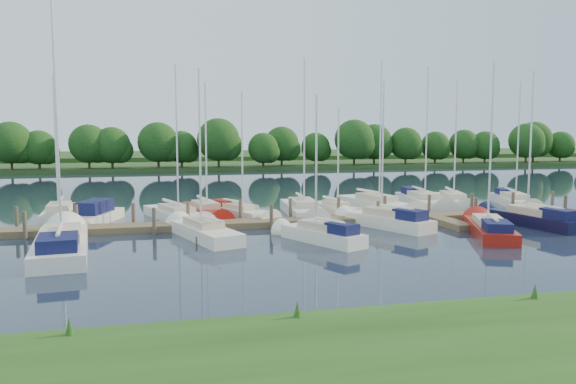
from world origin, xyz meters
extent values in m
plane|color=#1B2637|center=(0.00, 0.00, 0.00)|extent=(260.00, 260.00, 0.00)
cube|color=brown|center=(0.00, 8.00, 0.20)|extent=(40.00, 2.00, 0.40)
cube|color=brown|center=(-16.00, 5.00, 0.20)|extent=(1.20, 4.00, 0.40)
cube|color=brown|center=(-8.00, 5.00, 0.20)|extent=(1.20, 4.00, 0.40)
cube|color=brown|center=(0.00, 5.00, 0.20)|extent=(1.20, 4.00, 0.40)
cube|color=brown|center=(8.00, 5.00, 0.20)|extent=(1.20, 4.00, 0.40)
cube|color=brown|center=(16.00, 5.00, 0.20)|extent=(1.20, 4.00, 0.40)
cylinder|color=#473D33|center=(-19.00, 9.30, 0.60)|extent=(0.24, 0.24, 2.00)
cylinder|color=#473D33|center=(-15.55, 9.30, 0.60)|extent=(0.24, 0.24, 2.00)
cylinder|color=#473D33|center=(-12.09, 9.30, 0.60)|extent=(0.24, 0.24, 2.00)
cylinder|color=#473D33|center=(-8.64, 9.30, 0.60)|extent=(0.24, 0.24, 2.00)
cylinder|color=#473D33|center=(-5.18, 9.30, 0.60)|extent=(0.24, 0.24, 2.00)
cylinder|color=#473D33|center=(-1.73, 9.30, 0.60)|extent=(0.24, 0.24, 2.00)
cylinder|color=#473D33|center=(1.73, 9.30, 0.60)|extent=(0.24, 0.24, 2.00)
cylinder|color=#473D33|center=(5.18, 9.30, 0.60)|extent=(0.24, 0.24, 2.00)
cylinder|color=#473D33|center=(8.64, 9.30, 0.60)|extent=(0.24, 0.24, 2.00)
cylinder|color=#473D33|center=(12.09, 9.30, 0.60)|extent=(0.24, 0.24, 2.00)
cylinder|color=#473D33|center=(15.55, 9.30, 0.60)|extent=(0.24, 0.24, 2.00)
cylinder|color=#473D33|center=(19.00, 9.30, 0.60)|extent=(0.24, 0.24, 2.00)
cylinder|color=#473D33|center=(-18.00, 6.70, 0.60)|extent=(0.24, 0.24, 2.00)
cylinder|color=#473D33|center=(-10.80, 6.70, 0.60)|extent=(0.24, 0.24, 2.00)
cylinder|color=#473D33|center=(-3.60, 6.70, 0.60)|extent=(0.24, 0.24, 2.00)
cylinder|color=#473D33|center=(3.60, 6.70, 0.60)|extent=(0.24, 0.24, 2.00)
cylinder|color=#473D33|center=(10.80, 6.70, 0.60)|extent=(0.24, 0.24, 2.00)
cylinder|color=#473D33|center=(18.00, 6.70, 0.60)|extent=(0.24, 0.24, 2.00)
cube|color=#1F3D17|center=(0.00, 75.00, 0.30)|extent=(180.00, 30.00, 0.60)
cube|color=#375525|center=(0.00, 100.00, 0.70)|extent=(220.00, 40.00, 1.40)
sphere|color=#123D10|center=(-31.66, 61.24, 2.81)|extent=(3.37, 3.37, 3.37)
cylinder|color=#38281C|center=(-27.39, 60.73, 1.00)|extent=(0.36, 0.36, 1.99)
sphere|color=#123D10|center=(-27.39, 60.73, 3.44)|extent=(4.65, 4.65, 4.65)
sphere|color=#123D10|center=(-26.40, 60.93, 2.77)|extent=(3.32, 3.32, 3.32)
cylinder|color=#38281C|center=(-21.31, 62.69, 1.41)|extent=(0.36, 0.36, 2.82)
sphere|color=#123D10|center=(-21.31, 62.69, 4.85)|extent=(6.58, 6.58, 6.58)
sphere|color=#123D10|center=(-19.90, 62.89, 3.92)|extent=(4.70, 4.70, 4.70)
cylinder|color=#38281C|center=(-15.85, 63.03, 1.09)|extent=(0.36, 0.36, 2.18)
sphere|color=#123D10|center=(-15.85, 63.03, 3.76)|extent=(5.09, 5.09, 5.09)
sphere|color=#123D10|center=(-14.76, 63.23, 3.03)|extent=(3.64, 3.64, 3.64)
cylinder|color=#38281C|center=(-10.02, 61.07, 1.43)|extent=(0.36, 0.36, 2.87)
sphere|color=#123D10|center=(-10.02, 61.07, 4.93)|extent=(6.69, 6.69, 6.69)
sphere|color=#123D10|center=(-8.58, 61.27, 3.98)|extent=(4.78, 4.78, 4.78)
cylinder|color=#38281C|center=(-5.14, 62.44, 1.06)|extent=(0.36, 0.36, 2.11)
sphere|color=#123D10|center=(-5.14, 62.44, 3.64)|extent=(4.93, 4.93, 4.93)
sphere|color=#123D10|center=(-4.08, 62.64, 2.93)|extent=(3.52, 3.52, 3.52)
cylinder|color=#38281C|center=(0.21, 61.85, 1.34)|extent=(0.36, 0.36, 2.68)
sphere|color=#123D10|center=(0.21, 61.85, 4.61)|extent=(6.25, 6.25, 6.25)
sphere|color=#123D10|center=(1.55, 62.05, 3.72)|extent=(4.46, 4.46, 4.46)
cylinder|color=#38281C|center=(5.19, 63.01, 1.01)|extent=(0.36, 0.36, 2.02)
sphere|color=#123D10|center=(5.19, 63.01, 3.49)|extent=(4.72, 4.72, 4.72)
sphere|color=#123D10|center=(6.21, 63.21, 2.81)|extent=(3.37, 3.37, 3.37)
cylinder|color=#38281C|center=(11.60, 60.96, 1.06)|extent=(0.36, 0.36, 2.12)
sphere|color=#123D10|center=(11.60, 60.96, 3.65)|extent=(4.94, 4.94, 4.94)
sphere|color=#123D10|center=(12.66, 61.16, 2.94)|extent=(3.53, 3.53, 3.53)
cylinder|color=#38281C|center=(15.60, 64.00, 1.37)|extent=(0.36, 0.36, 2.73)
sphere|color=#123D10|center=(15.60, 64.00, 4.71)|extent=(6.38, 6.38, 6.38)
sphere|color=#123D10|center=(16.97, 64.20, 3.79)|extent=(4.55, 4.55, 4.55)
cylinder|color=#38281C|center=(20.59, 60.48, 1.03)|extent=(0.36, 0.36, 2.06)
sphere|color=#123D10|center=(20.59, 60.48, 3.55)|extent=(4.81, 4.81, 4.81)
sphere|color=#123D10|center=(21.62, 60.68, 2.86)|extent=(3.44, 3.44, 3.44)
cylinder|color=#38281C|center=(27.46, 62.05, 1.17)|extent=(0.36, 0.36, 2.33)
sphere|color=#123D10|center=(27.46, 62.05, 4.02)|extent=(5.44, 5.44, 5.44)
sphere|color=#123D10|center=(28.63, 62.25, 3.24)|extent=(3.89, 3.89, 3.89)
cylinder|color=#38281C|center=(33.42, 60.52, 1.31)|extent=(0.36, 0.36, 2.62)
sphere|color=#123D10|center=(33.42, 60.52, 4.51)|extent=(6.10, 6.10, 6.10)
sphere|color=#123D10|center=(34.73, 60.72, 3.63)|extent=(4.36, 4.36, 4.36)
cylinder|color=#38281C|center=(37.55, 63.89, 1.11)|extent=(0.36, 0.36, 2.21)
sphere|color=#123D10|center=(37.55, 63.89, 3.81)|extent=(5.16, 5.16, 5.16)
sphere|color=#123D10|center=(38.66, 64.09, 3.07)|extent=(3.68, 3.68, 3.68)
cylinder|color=#38281C|center=(43.97, 62.78, 1.16)|extent=(0.36, 0.36, 2.31)
sphere|color=#123D10|center=(43.97, 62.78, 3.98)|extent=(5.39, 5.39, 5.39)
sphere|color=#123D10|center=(45.13, 62.98, 3.21)|extent=(3.85, 3.85, 3.85)
cylinder|color=#38281C|center=(49.05, 61.89, 1.27)|extent=(0.36, 0.36, 2.53)
sphere|color=#123D10|center=(49.05, 61.89, 4.36)|extent=(5.91, 5.91, 5.91)
sphere|color=#123D10|center=(50.31, 62.09, 3.52)|extent=(4.22, 4.22, 4.22)
cylinder|color=#38281C|center=(54.80, 60.83, 1.35)|extent=(0.36, 0.36, 2.70)
sphere|color=#123D10|center=(54.80, 60.83, 4.64)|extent=(6.29, 6.29, 6.29)
sphere|color=#123D10|center=(56.15, 61.03, 3.74)|extent=(4.49, 4.49, 4.49)
cylinder|color=#38281C|center=(60.38, 61.33, 1.04)|extent=(0.36, 0.36, 2.09)
sphere|color=#123D10|center=(60.38, 61.33, 3.60)|extent=(4.87, 4.87, 4.87)
sphere|color=#123D10|center=(61.43, 61.53, 2.90)|extent=(3.48, 3.48, 3.48)
cylinder|color=#38281C|center=(65.24, 60.91, 1.35)|extent=(0.36, 0.36, 2.70)
cube|color=white|center=(-17.34, 14.56, 0.15)|extent=(2.33, 6.98, 1.12)
cone|color=white|center=(-17.14, 11.13, 0.15)|extent=(1.10, 2.46, 0.96)
cube|color=#C7B499|center=(-17.32, 14.22, 0.87)|extent=(1.63, 3.18, 0.51)
cylinder|color=silver|center=(-17.30, 13.87, 5.36)|extent=(0.12, 0.12, 9.29)
cylinder|color=silver|center=(-17.38, 15.25, 1.27)|extent=(0.28, 3.10, 0.10)
cylinder|color=white|center=(-17.38, 15.25, 1.27)|extent=(0.36, 2.76, 0.20)
cube|color=white|center=(-14.71, 11.93, 0.15)|extent=(3.61, 5.96, 1.09)
cone|color=white|center=(-15.63, 9.26, 0.15)|extent=(1.44, 1.91, 0.93)
cube|color=#121642|center=(-14.71, 11.93, 1.04)|extent=(2.43, 3.43, 0.98)
cube|color=white|center=(-9.41, 12.13, 0.15)|extent=(4.34, 7.70, 1.05)
cone|color=white|center=(-8.23, 8.61, 0.15)|extent=(1.81, 2.80, 1.04)
cube|color=#C7B499|center=(-9.29, 11.78, 0.81)|extent=(2.54, 3.66, 0.48)
cylinder|color=silver|center=(-9.18, 11.43, 5.68)|extent=(0.12, 0.12, 10.03)
cylinder|color=silver|center=(-9.65, 12.84, 1.20)|extent=(1.16, 3.20, 0.10)
cylinder|color=white|center=(-9.65, 12.84, 1.20)|extent=(1.14, 2.88, 0.20)
cube|color=#9C170E|center=(-7.22, 13.31, 0.15)|extent=(2.96, 6.86, 1.11)
cone|color=#9C170E|center=(-6.65, 10.04, 0.15)|extent=(1.31, 2.45, 0.93)
cube|color=#C7B499|center=(-7.16, 12.99, 0.86)|extent=(1.88, 3.18, 0.50)
cylinder|color=silver|center=(-7.10, 12.66, 5.19)|extent=(0.12, 0.12, 8.96)
cylinder|color=silver|center=(-7.33, 13.97, 1.26)|extent=(0.61, 2.96, 0.10)
cylinder|color=white|center=(-7.33, 13.97, 1.26)|extent=(0.65, 2.65, 0.20)
cube|color=white|center=(-4.89, 12.45, 0.15)|extent=(4.20, 6.33, 0.97)
cone|color=white|center=(-3.58, 9.65, 0.15)|extent=(1.70, 2.33, 0.87)
cube|color=#C7B499|center=(-4.76, 12.17, 0.75)|extent=(2.36, 3.07, 0.44)
cube|color=maroon|center=(-5.63, 14.02, 0.83)|extent=(1.89, 2.19, 0.48)
cylinder|color=silver|center=(-4.63, 11.89, 4.79)|extent=(0.12, 0.12, 8.35)
cylinder|color=silver|center=(-5.15, 13.01, 1.10)|extent=(1.27, 2.56, 0.10)
cylinder|color=white|center=(-5.15, 13.01, 1.10)|extent=(1.23, 2.32, 0.20)
cube|color=white|center=(-0.12, 12.27, 0.15)|extent=(2.78, 7.96, 1.20)
cone|color=white|center=(-0.42, 8.38, 0.15)|extent=(1.30, 2.81, 1.09)
cube|color=#C7B499|center=(-0.15, 11.88, 0.93)|extent=(1.91, 3.63, 0.54)
cylinder|color=silver|center=(-0.18, 11.49, 6.04)|extent=(0.12, 0.12, 10.55)
cylinder|color=silver|center=(-0.06, 13.05, 1.36)|extent=(0.37, 3.51, 0.10)
cylinder|color=white|center=(-0.06, 13.05, 1.36)|extent=(0.44, 3.13, 0.20)
cube|color=white|center=(2.48, 12.61, 0.15)|extent=(2.60, 5.62, 0.95)
cone|color=white|center=(3.04, 9.96, 0.15)|extent=(1.13, 2.01, 0.76)
cube|color=#C7B499|center=(2.54, 12.34, 0.73)|extent=(1.61, 2.62, 0.43)
cylinder|color=silver|center=(2.59, 12.08, 4.26)|extent=(0.12, 0.12, 7.32)
cylinder|color=silver|center=(2.37, 13.14, 1.08)|extent=(0.60, 2.41, 0.10)
cylinder|color=white|center=(2.37, 13.14, 1.08)|extent=(0.64, 2.16, 0.20)
cube|color=white|center=(6.30, 14.16, 0.15)|extent=(3.78, 8.24, 1.20)
cone|color=white|center=(7.10, 10.26, 0.15)|extent=(1.65, 2.95, 1.11)
cube|color=#C7B499|center=(6.38, 13.77, 0.93)|extent=(2.36, 3.84, 0.55)
cylinder|color=silver|center=(6.46, 13.38, 6.14)|extent=(0.12, 0.12, 10.74)
cylinder|color=silver|center=(6.14, 14.94, 1.36)|extent=(0.82, 3.53, 0.10)
cylinder|color=white|center=(6.14, 14.94, 1.36)|extent=(0.84, 3.16, 0.20)
cube|color=white|center=(10.95, 15.06, 0.15)|extent=(3.21, 8.08, 1.19)
cone|color=white|center=(10.44, 11.16, 0.15)|extent=(1.45, 2.87, 1.10)
cube|color=#C7B499|center=(10.90, 14.67, 0.92)|extent=(2.10, 3.72, 0.54)
cube|color=#121642|center=(11.24, 17.24, 1.03)|extent=(1.83, 2.54, 0.59)
cylinder|color=silver|center=(10.85, 14.28, 6.06)|extent=(0.12, 0.12, 10.61)
cylinder|color=silver|center=(11.05, 15.84, 1.35)|extent=(0.56, 3.52, 0.10)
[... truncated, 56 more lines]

